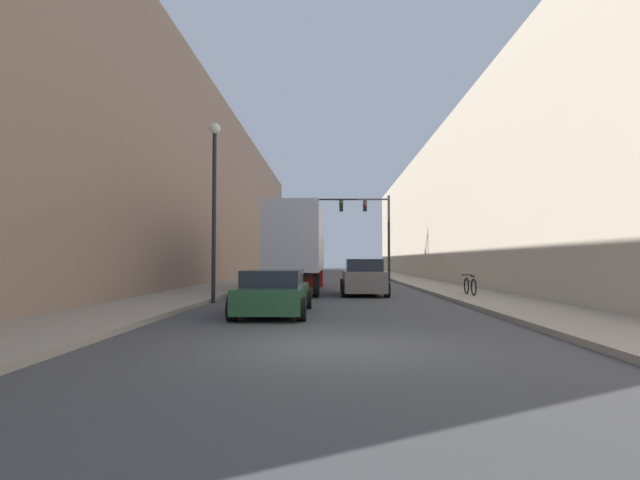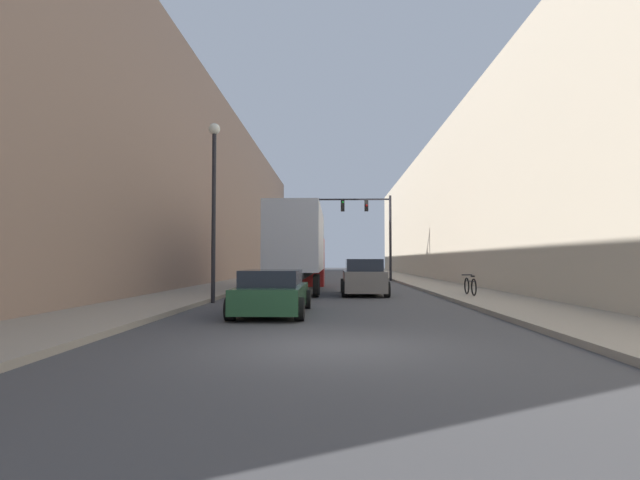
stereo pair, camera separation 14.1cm
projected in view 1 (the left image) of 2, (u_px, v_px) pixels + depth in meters
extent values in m
plane|color=#424244|center=(333.00, 347.00, 9.32)|extent=(200.00, 200.00, 0.00)
cube|color=gray|center=(413.00, 280.00, 39.14)|extent=(3.36, 80.00, 0.15)
cube|color=gray|center=(251.00, 280.00, 39.44)|extent=(3.36, 80.00, 0.15)
cube|color=beige|center=(472.00, 207.00, 39.27)|extent=(6.00, 80.00, 11.60)
cube|color=#997A66|center=(194.00, 195.00, 39.82)|extent=(6.00, 80.00, 13.71)
cube|color=#B2B7C1|center=(297.00, 240.00, 25.72)|extent=(2.44, 9.65, 3.15)
cube|color=black|center=(297.00, 273.00, 25.65)|extent=(1.22, 9.65, 0.24)
cube|color=maroon|center=(304.00, 262.00, 31.82)|extent=(2.44, 2.66, 3.01)
cylinder|color=black|center=(268.00, 286.00, 22.04)|extent=(0.25, 1.00, 1.00)
cylinder|color=black|center=(316.00, 286.00, 21.99)|extent=(0.25, 1.00, 1.00)
cylinder|color=black|center=(271.00, 284.00, 23.23)|extent=(0.25, 1.00, 1.00)
cylinder|color=black|center=(317.00, 285.00, 23.19)|extent=(0.25, 1.00, 1.00)
cylinder|color=black|center=(287.00, 278.00, 31.80)|extent=(0.25, 1.00, 1.00)
cylinder|color=black|center=(321.00, 278.00, 31.75)|extent=(0.25, 1.00, 1.00)
cube|color=#234C2D|center=(275.00, 297.00, 15.14)|extent=(1.86, 4.78, 0.68)
cube|color=#1E232D|center=(274.00, 278.00, 14.92)|extent=(1.64, 2.63, 0.48)
cylinder|color=black|center=(253.00, 299.00, 16.84)|extent=(0.25, 0.64, 0.64)
cylinder|color=black|center=(308.00, 299.00, 16.80)|extent=(0.25, 0.64, 0.64)
cylinder|color=black|center=(232.00, 309.00, 13.36)|extent=(0.25, 0.64, 0.64)
cylinder|color=black|center=(301.00, 309.00, 13.32)|extent=(0.25, 0.64, 0.64)
cube|color=slate|center=(363.00, 281.00, 23.58)|extent=(1.86, 4.70, 0.93)
cube|color=#1E232D|center=(363.00, 265.00, 23.37)|extent=(1.64, 2.59, 0.56)
cylinder|color=black|center=(343.00, 285.00, 25.23)|extent=(0.25, 0.70, 0.70)
cylinder|color=black|center=(379.00, 286.00, 25.19)|extent=(0.25, 0.70, 0.70)
cylinder|color=black|center=(344.00, 289.00, 21.84)|extent=(0.25, 0.70, 0.70)
cylinder|color=black|center=(387.00, 289.00, 21.79)|extent=(0.25, 0.70, 0.70)
cylinder|color=black|center=(389.00, 238.00, 39.69)|extent=(0.20, 0.20, 6.80)
cube|color=black|center=(353.00, 199.00, 39.88)|extent=(5.70, 0.12, 0.12)
cube|color=black|center=(365.00, 206.00, 39.84)|extent=(0.30, 0.24, 0.90)
sphere|color=red|center=(365.00, 206.00, 39.70)|extent=(0.18, 0.18, 0.18)
cube|color=black|center=(341.00, 206.00, 39.88)|extent=(0.30, 0.24, 0.90)
sphere|color=green|center=(341.00, 202.00, 39.75)|extent=(0.18, 0.18, 0.18)
cylinder|color=black|center=(214.00, 217.00, 19.12)|extent=(0.16, 0.16, 6.56)
sphere|color=silver|center=(215.00, 129.00, 19.26)|extent=(0.44, 0.44, 0.44)
torus|color=black|center=(474.00, 287.00, 20.70)|extent=(0.06, 0.72, 0.72)
torus|color=black|center=(466.00, 286.00, 21.80)|extent=(0.06, 0.72, 0.72)
cube|color=black|center=(470.00, 281.00, 21.26)|extent=(0.04, 1.11, 0.04)
cube|color=black|center=(473.00, 276.00, 20.87)|extent=(0.12, 0.20, 0.06)
cube|color=black|center=(467.00, 275.00, 21.77)|extent=(0.44, 0.04, 0.04)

